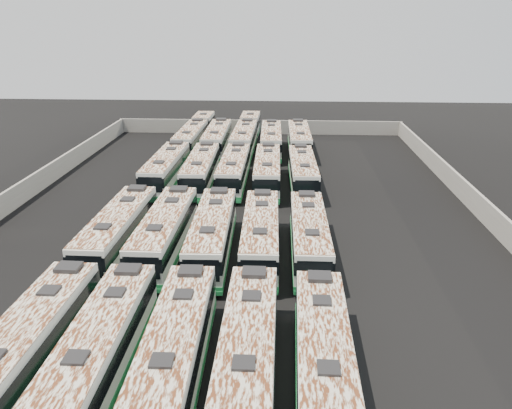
# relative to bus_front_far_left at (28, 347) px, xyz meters

# --- Properties ---
(ground) EXTENTS (140.00, 140.00, 0.00)m
(ground) POSITION_rel_bus_front_far_left_xyz_m (8.93, 22.41, -1.89)
(ground) COLOR black
(ground) RESTS_ON ground
(perimeter_wall) EXTENTS (45.20, 73.20, 2.20)m
(perimeter_wall) POSITION_rel_bus_front_far_left_xyz_m (8.93, 22.41, -0.79)
(perimeter_wall) COLOR slate
(perimeter_wall) RESTS_ON ground
(bus_front_far_left) EXTENTS (2.93, 13.14, 3.70)m
(bus_front_far_left) POSITION_rel_bus_front_far_left_xyz_m (0.00, 0.00, 0.00)
(bus_front_far_left) COLOR beige
(bus_front_far_left) RESTS_ON ground
(bus_front_left) EXTENTS (2.82, 12.89, 3.63)m
(bus_front_left) POSITION_rel_bus_front_far_left_xyz_m (3.71, 0.16, -0.04)
(bus_front_left) COLOR beige
(bus_front_left) RESTS_ON ground
(bus_front_center) EXTENTS (3.01, 12.93, 3.63)m
(bus_front_center) POSITION_rel_bus_front_far_left_xyz_m (7.55, 0.16, -0.03)
(bus_front_center) COLOR beige
(bus_front_center) RESTS_ON ground
(bus_front_right) EXTENTS (2.75, 12.89, 3.63)m
(bus_front_right) POSITION_rel_bus_front_far_left_xyz_m (11.22, 0.19, -0.03)
(bus_front_right) COLOR beige
(bus_front_right) RESTS_ON ground
(bus_front_far_right) EXTENTS (2.88, 12.68, 3.56)m
(bus_front_far_right) POSITION_rel_bus_front_far_left_xyz_m (14.97, 0.09, -0.07)
(bus_front_far_right) COLOR beige
(bus_front_far_right) RESTS_ON ground
(bus_midfront_far_left) EXTENTS (2.98, 13.27, 3.73)m
(bus_midfront_far_left) POSITION_rel_bus_front_far_left_xyz_m (-0.00, 14.63, 0.02)
(bus_midfront_far_left) COLOR beige
(bus_midfront_far_left) RESTS_ON ground
(bus_midfront_left) EXTENTS (2.88, 13.22, 3.72)m
(bus_midfront_left) POSITION_rel_bus_front_far_left_xyz_m (3.72, 14.64, 0.01)
(bus_midfront_left) COLOR beige
(bus_midfront_left) RESTS_ON ground
(bus_midfront_center) EXTENTS (3.11, 13.22, 3.71)m
(bus_midfront_center) POSITION_rel_bus_front_far_left_xyz_m (7.46, 14.48, 0.01)
(bus_midfront_center) COLOR beige
(bus_midfront_center) RESTS_ON ground
(bus_midfront_right) EXTENTS (2.95, 12.83, 3.60)m
(bus_midfront_right) POSITION_rel_bus_front_far_left_xyz_m (11.20, 14.61, -0.05)
(bus_midfront_right) COLOR beige
(bus_midfront_right) RESTS_ON ground
(bus_midfront_far_right) EXTENTS (2.75, 12.65, 3.56)m
(bus_midfront_far_right) POSITION_rel_bus_front_far_left_xyz_m (14.93, 14.65, -0.07)
(bus_midfront_far_right) COLOR beige
(bus_midfront_far_right) RESTS_ON ground
(bus_midback_far_left) EXTENTS (2.93, 13.14, 3.70)m
(bus_midback_far_left) POSITION_rel_bus_front_far_left_xyz_m (-0.06, 31.77, -0.00)
(bus_midback_far_left) COLOR beige
(bus_midback_far_left) RESTS_ON ground
(bus_midback_left) EXTENTS (2.99, 13.06, 3.67)m
(bus_midback_left) POSITION_rel_bus_front_far_left_xyz_m (3.83, 31.62, -0.01)
(bus_midback_left) COLOR beige
(bus_midback_left) RESTS_ON ground
(bus_midback_center) EXTENTS (2.75, 12.81, 3.61)m
(bus_midback_center) POSITION_rel_bus_front_far_left_xyz_m (7.46, 31.85, -0.05)
(bus_midback_center) COLOR beige
(bus_midback_center) RESTS_ON ground
(bus_midback_right) EXTENTS (2.91, 12.95, 3.64)m
(bus_midback_right) POSITION_rel_bus_front_far_left_xyz_m (11.15, 31.67, -0.03)
(bus_midback_right) COLOR beige
(bus_midback_right) RESTS_ON ground
(bus_midback_far_right) EXTENTS (3.00, 12.73, 3.57)m
(bus_midback_far_right) POSITION_rel_bus_front_far_left_xyz_m (15.01, 31.68, -0.06)
(bus_midback_far_right) COLOR beige
(bus_midback_far_right) RESTS_ON ground
(bus_back_far_left) EXTENTS (3.01, 20.06, 3.63)m
(bus_back_far_left) POSITION_rel_bus_front_far_left_xyz_m (0.15, 49.85, -0.04)
(bus_back_far_left) COLOR beige
(bus_back_far_left) RESTS_ON ground
(bus_back_left) EXTENTS (2.92, 13.28, 3.74)m
(bus_back_left) POSITION_rel_bus_front_far_left_xyz_m (3.74, 46.20, 0.02)
(bus_back_left) COLOR beige
(bus_back_left) RESTS_ON ground
(bus_back_center) EXTENTS (3.05, 20.54, 3.72)m
(bus_back_center) POSITION_rel_bus_front_far_left_xyz_m (7.52, 49.69, 0.01)
(bus_back_center) COLOR beige
(bus_back_center) RESTS_ON ground
(bus_back_right) EXTENTS (2.98, 12.92, 3.63)m
(bus_back_right) POSITION_rel_bus_front_far_left_xyz_m (11.18, 46.23, -0.04)
(bus_back_right) COLOR beige
(bus_back_right) RESTS_ON ground
(bus_back_far_right) EXTENTS (2.99, 13.15, 3.70)m
(bus_back_far_right) POSITION_rel_bus_front_far_left_xyz_m (15.01, 46.42, -0.00)
(bus_back_far_right) COLOR beige
(bus_back_far_right) RESTS_ON ground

